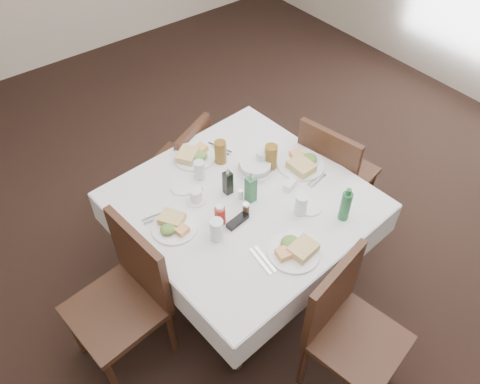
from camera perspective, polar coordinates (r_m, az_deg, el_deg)
The scene contains 33 objects.
ground_plane at distance 3.45m, azimuth 2.28°, elevation -7.81°, with size 7.00×7.00×0.00m, color black.
room_shell at distance 2.30m, azimuth 3.57°, elevation 18.19°, with size 6.04×7.04×2.80m.
dining_table at distance 2.83m, azimuth 0.38°, elevation -1.93°, with size 1.43×1.43×0.76m.
chair_north at distance 3.46m, azimuth -6.83°, elevation 3.63°, with size 0.52×0.52×0.83m.
chair_south at distance 2.61m, azimuth 12.79°, elevation -15.38°, with size 0.52×0.52×0.94m.
chair_east at distance 3.32m, azimuth 11.18°, elevation 2.51°, with size 0.54×0.54×0.96m.
chair_west at distance 2.69m, azimuth -13.57°, elevation -11.76°, with size 0.52×0.52×0.99m.
meal_north at distance 3.03m, azimuth -5.65°, elevation 4.49°, with size 0.28×0.28×0.06m.
meal_south at distance 2.52m, azimuth 6.72°, elevation -6.98°, with size 0.28×0.28×0.06m.
meal_east at distance 2.98m, azimuth 7.56°, elevation 3.49°, with size 0.30×0.30×0.07m.
meal_west at distance 2.63m, azimuth -8.14°, elevation -4.01°, with size 0.26×0.26×0.06m.
side_plate_a at distance 2.86m, azimuth -6.95°, elevation 0.70°, with size 0.16×0.16×0.01m.
side_plate_b at distance 2.75m, azimuth 8.52°, elevation -1.85°, with size 0.14×0.14×0.01m.
water_n at distance 2.87m, azimuth -4.95°, elevation 2.68°, with size 0.07×0.07×0.13m.
water_s at distance 2.67m, azimuth 7.46°, elevation -1.55°, with size 0.07×0.07×0.13m.
water_e at distance 2.93m, azimuth 2.62°, elevation 3.96°, with size 0.07×0.07×0.12m.
water_w at distance 2.53m, azimuth -2.85°, elevation -4.63°, with size 0.07×0.07×0.14m.
iced_tea_a at distance 2.96m, azimuth -2.40°, elevation 4.89°, with size 0.08×0.08×0.16m.
iced_tea_b at distance 2.92m, azimuth 3.77°, elevation 4.30°, with size 0.08×0.08×0.17m.
bread_basket at distance 2.92m, azimuth 1.87°, elevation 2.98°, with size 0.21×0.21×0.07m.
oil_cruet_dark at distance 2.75m, azimuth -1.50°, elevation 1.23°, with size 0.05×0.05×0.20m.
oil_cruet_green at distance 2.70m, azimuth 1.32°, elevation 0.46°, with size 0.05×0.05×0.22m.
ketchup_bottle at distance 2.60m, azimuth -2.45°, elevation -2.79°, with size 0.06×0.06×0.14m.
salt_shaker at distance 2.75m, azimuth 0.07°, elevation -0.29°, with size 0.03×0.03×0.07m.
pepper_shaker at distance 2.66m, azimuth 0.74°, elevation -2.06°, with size 0.04×0.04×0.09m.
coffee_mug at distance 2.75m, azimuth -5.34°, elevation -0.47°, with size 0.13×0.12×0.09m.
sunglasses at distance 2.64m, azimuth -0.30°, elevation -3.54°, with size 0.15×0.07×0.03m.
green_bottle at distance 2.66m, azimuth 12.73°, elevation -1.62°, with size 0.06×0.06×0.23m.
sugar_caddy at distance 2.84m, azimuth 6.09°, elevation 0.87°, with size 0.09×0.06×0.04m.
cutlery_n at distance 3.10m, azimuth -2.62°, elevation 5.27°, with size 0.10×0.19×0.01m.
cutlery_s at distance 2.49m, azimuth 2.81°, elevation -8.31°, with size 0.07×0.20×0.01m.
cutlery_e at distance 2.92m, azimuth 9.34°, elevation 1.45°, with size 0.16×0.06×0.01m.
cutlery_w at distance 2.71m, azimuth -9.87°, elevation -2.98°, with size 0.19×0.08×0.01m.
Camera 1 is at (-1.35, -1.53, 2.78)m, focal length 35.00 mm.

